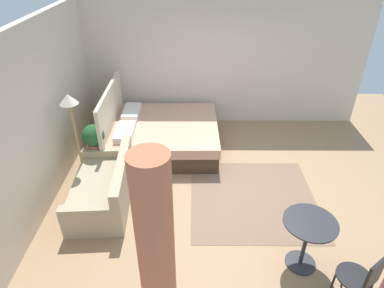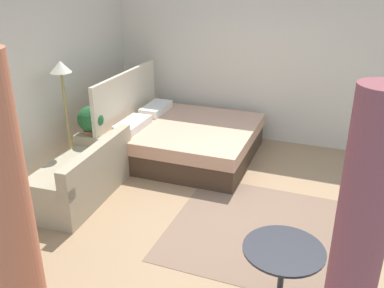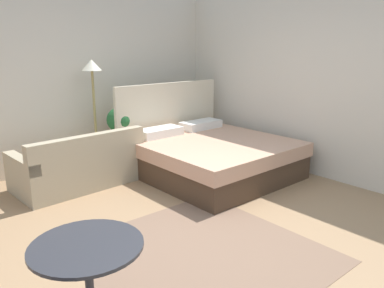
# 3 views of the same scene
# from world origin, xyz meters

# --- Properties ---
(ground_plane) EXTENTS (8.25, 8.92, 0.02)m
(ground_plane) POSITION_xyz_m (0.00, 0.00, -0.01)
(ground_plane) COLOR #9E7A56
(wall_back) EXTENTS (8.25, 0.12, 2.66)m
(wall_back) POSITION_xyz_m (0.00, 2.96, 1.33)
(wall_back) COLOR beige
(wall_back) RESTS_ON ground
(wall_right) EXTENTS (0.12, 5.92, 2.66)m
(wall_right) POSITION_xyz_m (2.63, 0.00, 1.33)
(wall_right) COLOR beige
(wall_right) RESTS_ON ground
(area_rug) EXTENTS (1.96, 1.99, 0.01)m
(area_rug) POSITION_xyz_m (-0.13, -0.31, 0.00)
(area_rug) COLOR #7F604C
(area_rug) RESTS_ON ground
(bed) EXTENTS (1.95, 2.09, 1.25)m
(bed) POSITION_xyz_m (1.43, 1.29, 0.29)
(bed) COLOR #473323
(bed) RESTS_ON ground
(couch) EXTENTS (1.63, 0.94, 0.75)m
(couch) POSITION_xyz_m (-0.21, 2.05, 0.25)
(couch) COLOR tan
(couch) RESTS_ON ground
(nightstand) EXTENTS (0.41, 0.43, 0.48)m
(nightstand) POSITION_xyz_m (0.70, 2.31, 0.24)
(nightstand) COLOR brown
(nightstand) RESTS_ON ground
(potted_plant) EXTENTS (0.37, 0.37, 0.45)m
(potted_plant) POSITION_xyz_m (0.60, 2.36, 0.72)
(potted_plant) COLOR #935B3D
(potted_plant) RESTS_ON nightstand
(vase) EXTENTS (0.10, 0.10, 0.19)m
(vase) POSITION_xyz_m (0.82, 2.34, 0.58)
(vase) COLOR slate
(vase) RESTS_ON nightstand
(floor_lamp) EXTENTS (0.28, 0.28, 1.63)m
(floor_lamp) POSITION_xyz_m (0.29, 2.53, 1.32)
(floor_lamp) COLOR #99844C
(floor_lamp) RESTS_ON ground
(balcony_table) EXTENTS (0.65, 0.65, 0.74)m
(balcony_table) POSITION_xyz_m (-1.39, -0.73, 0.52)
(balcony_table) COLOR #2D2D33
(balcony_table) RESTS_ON ground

